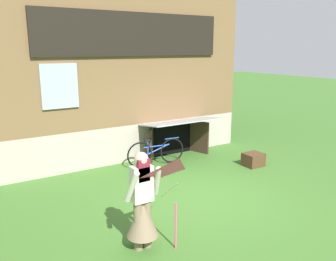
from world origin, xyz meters
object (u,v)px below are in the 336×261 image
Objects in this scene: person at (142,209)px; kite at (179,181)px; wooden_crate at (253,160)px; bicycle_blue at (156,152)px.

kite is at bearing -76.73° from person.
kite is at bearing -149.16° from wooden_crate.
kite is 4.97m from wooden_crate.
wooden_crate is (4.17, 2.49, -1.09)m from kite.
person is at bearing 126.28° from kite.
wooden_crate is at bearing -27.34° from bicycle_blue.
person is 4.18m from bicycle_blue.
wooden_crate is at bearing 0.68° from person.
wooden_crate is at bearing 30.84° from kite.
wooden_crate is (4.53, 1.99, -0.51)m from person.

